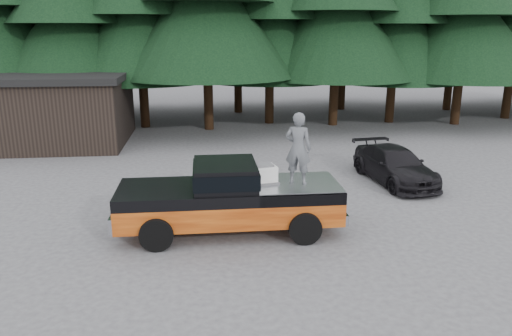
{
  "coord_description": "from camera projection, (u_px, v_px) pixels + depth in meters",
  "views": [
    {
      "loc": [
        -1.35,
        -12.29,
        5.28
      ],
      "look_at": [
        -0.01,
        0.0,
        1.81
      ],
      "focal_mm": 35.0,
      "sensor_mm": 36.0,
      "label": 1
    }
  ],
  "objects": [
    {
      "name": "man_on_bed",
      "position": [
        298.0,
        148.0,
        12.93
      ],
      "size": [
        0.82,
        0.7,
        1.9
      ],
      "primitive_type": "imported",
      "rotation": [
        0.0,
        0.0,
        2.72
      ],
      "color": "#54575B",
      "rests_on": "pickup_truck"
    },
    {
      "name": "air_compressor",
      "position": [
        263.0,
        175.0,
        13.18
      ],
      "size": [
        0.74,
        0.66,
        0.44
      ],
      "primitive_type": "cube",
      "rotation": [
        0.0,
        0.0,
        0.21
      ],
      "color": "silver",
      "rests_on": "pickup_truck"
    },
    {
      "name": "pickup_truck",
      "position": [
        229.0,
        208.0,
        13.27
      ],
      "size": [
        6.0,
        2.04,
        1.33
      ],
      "primitive_type": null,
      "color": "orange",
      "rests_on": "ground"
    },
    {
      "name": "utility_building",
      "position": [
        39.0,
        108.0,
        23.43
      ],
      "size": [
        8.4,
        6.4,
        3.3
      ],
      "color": "black",
      "rests_on": "ground"
    },
    {
      "name": "truck_cab",
      "position": [
        225.0,
        174.0,
        13.0
      ],
      "size": [
        1.66,
        1.9,
        0.59
      ],
      "primitive_type": "cube",
      "color": "black",
      "rests_on": "pickup_truck"
    },
    {
      "name": "parked_car",
      "position": [
        395.0,
        165.0,
        17.65
      ],
      "size": [
        2.26,
        4.4,
        1.22
      ],
      "primitive_type": "imported",
      "rotation": [
        0.0,
        0.0,
        0.13
      ],
      "color": "black",
      "rests_on": "ground"
    },
    {
      "name": "ground",
      "position": [
        257.0,
        233.0,
        13.33
      ],
      "size": [
        120.0,
        120.0,
        0.0
      ],
      "primitive_type": "plane",
      "color": "#464648",
      "rests_on": "ground"
    }
  ]
}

